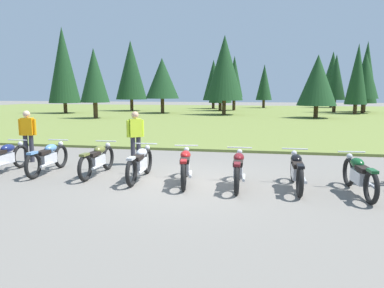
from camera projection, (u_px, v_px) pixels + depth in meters
ground_plane at (188, 183)px, 8.89m from camera, size 140.00×140.00×0.00m
grass_moorland at (241, 114)px, 34.83m from camera, size 80.00×44.00×0.10m
forest_treeline at (229, 74)px, 37.76m from camera, size 33.46×27.27×8.64m
motorcycle_navy at (4, 158)px, 9.91m from camera, size 0.62×2.10×0.88m
motorcycle_sky_blue at (48, 158)px, 9.92m from camera, size 0.62×2.10×0.88m
motorcycle_olive at (97, 159)px, 9.67m from camera, size 0.62×2.10×0.88m
motorcycle_silver at (140, 163)px, 9.17m from camera, size 0.62×2.10×0.88m
motorcycle_red at (185, 166)px, 8.82m from camera, size 0.66×2.09×0.88m
motorcycle_maroon at (238, 169)px, 8.49m from camera, size 0.62×2.10×0.88m
motorcycle_black at (297, 171)px, 8.29m from camera, size 0.62×2.10×0.88m
motorcycle_british_green at (359, 175)px, 7.84m from camera, size 0.62×2.10×0.88m
rider_in_hivis_vest at (28, 133)px, 11.39m from camera, size 0.53×0.31×1.67m
rider_with_back_turned at (135, 135)px, 10.96m from camera, size 0.47×0.38×1.67m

